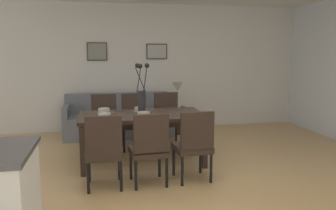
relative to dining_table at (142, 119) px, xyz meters
The scene contains 23 objects.
ground_plane 1.11m from the dining_table, 82.80° to the right, with size 9.00×9.00×0.00m, color tan.
back_wall_panel 2.45m from the dining_table, 87.30° to the left, with size 9.00×0.10×2.60m, color silver.
dining_table is the anchor object (origin of this frame).
dining_chair_near_left 1.07m from the dining_table, 122.29° to the right, with size 0.44×0.44×0.92m.
dining_chair_near_right 1.03m from the dining_table, 121.40° to the left, with size 0.47×0.47×0.92m.
dining_chair_far_left 0.91m from the dining_table, 91.38° to the right, with size 0.47×0.47×0.92m.
dining_chair_far_right 0.86m from the dining_table, 91.60° to the left, with size 0.46×0.46×0.92m.
dining_chair_mid_left 1.04m from the dining_table, 57.33° to the right, with size 0.47×0.47×0.92m.
dining_chair_mid_right 1.07m from the dining_table, 57.94° to the left, with size 0.47×0.47×0.92m.
centerpiece_vase 0.36m from the dining_table, 55.35° to the left, with size 0.21×0.23×0.73m.
placemat_near_left 0.58m from the dining_table, 158.89° to the right, with size 0.32×0.32×0.01m, color #4C4742.
bowl_near_left 0.59m from the dining_table, 158.89° to the right, with size 0.17×0.17×0.07m.
placemat_near_right 0.58m from the dining_table, 158.89° to the left, with size 0.32×0.32×0.01m, color #4C4742.
bowl_near_right 0.59m from the dining_table, 158.89° to the left, with size 0.17×0.17×0.07m.
placemat_far_left 0.22m from the dining_table, 90.00° to the right, with size 0.32×0.32×0.01m, color #4C4742.
bowl_far_left 0.24m from the dining_table, 90.00° to the right, with size 0.17×0.17×0.07m.
placemat_far_right 0.22m from the dining_table, 90.00° to the left, with size 0.32×0.32×0.01m, color #4C4742.
bowl_far_right 0.24m from the dining_table, 90.00° to the left, with size 0.17×0.17×0.07m.
sofa 1.87m from the dining_table, 97.38° to the left, with size 2.07×0.84×0.80m.
side_table 2.02m from the dining_table, 62.01° to the left, with size 0.36×0.36×0.52m, color #33261E.
table_lamp 2.00m from the dining_table, 62.01° to the left, with size 0.22×0.22×0.51m.
framed_picture_left 2.57m from the dining_table, 104.91° to the left, with size 0.40×0.03×0.37m.
framed_picture_center 2.57m from the dining_table, 75.09° to the left, with size 0.44×0.03×0.32m.
Camera 1 is at (-0.72, -4.12, 1.67)m, focal length 37.48 mm.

